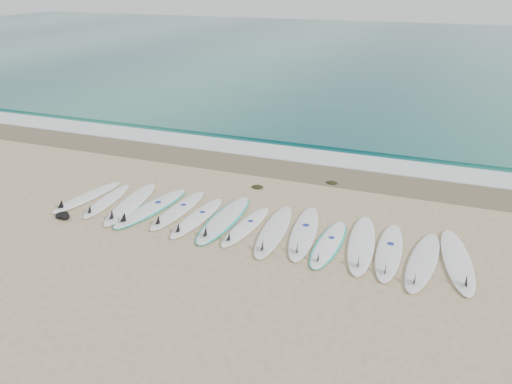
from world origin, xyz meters
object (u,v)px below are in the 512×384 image
(surfboard_0, at_px, (86,197))
(surfboard_7, at_px, (245,227))
(surfboard_14, at_px, (458,261))
(leash_coil, at_px, (63,216))

(surfboard_0, height_order, surfboard_7, surfboard_0)
(surfboard_0, bearing_deg, surfboard_14, 8.68)
(surfboard_0, xyz_separation_m, surfboard_14, (9.55, 0.11, 0.01))
(surfboard_0, distance_m, surfboard_7, 4.73)
(surfboard_7, xyz_separation_m, leash_coil, (-4.53, -1.10, -0.00))
(surfboard_0, height_order, leash_coil, surfboard_0)
(surfboard_14, distance_m, leash_coil, 9.44)
(surfboard_0, bearing_deg, surfboard_7, 7.53)
(leash_coil, bearing_deg, surfboard_7, 13.67)
(leash_coil, bearing_deg, surfboard_0, 99.94)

